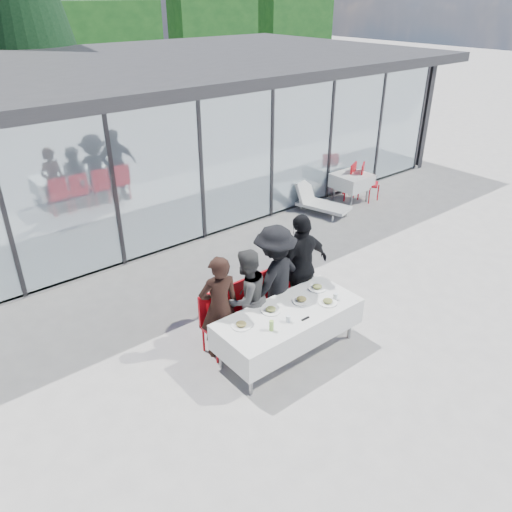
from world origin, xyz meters
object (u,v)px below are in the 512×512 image
(juice_bottle, at_px, (271,326))
(spare_chair_a, at_px, (366,180))
(diner_a, at_px, (219,307))
(diner_chair_d, at_px, (296,285))
(diner_b, at_px, (246,298))
(diner_chair_c, at_px, (270,296))
(plate_a, at_px, (241,325))
(lounger, at_px, (318,202))
(plate_b, at_px, (271,310))
(diner_d, at_px, (301,267))
(plate_c, at_px, (302,300))
(plate_d, at_px, (317,287))
(folded_eyeglasses, at_px, (305,319))
(diner_chair_b, at_px, (242,309))
(spare_table_right, at_px, (352,181))
(plate_extra, at_px, (328,302))
(dining_table, at_px, (289,323))
(spare_chair_b, at_px, (348,179))
(diner_c, at_px, (275,279))

(juice_bottle, distance_m, spare_chair_a, 7.32)
(diner_a, xyz_separation_m, diner_chair_d, (1.64, 0.11, -0.30))
(spare_chair_a, bearing_deg, diner_b, -155.54)
(diner_chair_c, bearing_deg, juice_bottle, -129.49)
(plate_a, xyz_separation_m, lounger, (5.10, 3.51, -0.52))
(diner_chair_d, distance_m, plate_b, 1.21)
(diner_d, relative_size, spare_chair_a, 1.91)
(diner_d, relative_size, plate_c, 6.44)
(diner_d, xyz_separation_m, plate_b, (-1.04, -0.46, -0.16))
(diner_chair_d, bearing_deg, plate_a, -159.79)
(diner_d, height_order, plate_d, diner_d)
(spare_chair_a, bearing_deg, folded_eyeglasses, -147.27)
(diner_chair_b, bearing_deg, diner_a, -167.74)
(diner_a, xyz_separation_m, spare_chair_a, (6.65, 2.80, -0.30))
(spare_table_right, distance_m, spare_chair_a, 0.41)
(diner_b, height_order, spare_chair_a, diner_b)
(diner_chair_d, relative_size, plate_extra, 3.38)
(dining_table, distance_m, spare_chair_a, 6.79)
(diner_chair_b, relative_size, diner_chair_c, 1.00)
(folded_eyeglasses, height_order, spare_chair_a, spare_chair_a)
(diner_a, relative_size, diner_d, 0.90)
(dining_table, bearing_deg, diner_chair_c, 70.26)
(diner_d, bearing_deg, diner_a, 1.24)
(spare_table_right, bearing_deg, plate_b, -148.87)
(folded_eyeglasses, bearing_deg, plate_b, 119.26)
(diner_chair_d, height_order, lounger, diner_chair_d)
(diner_chair_c, distance_m, plate_d, 0.79)
(diner_d, distance_m, lounger, 4.66)
(juice_bottle, bearing_deg, diner_b, 76.56)
(diner_a, relative_size, juice_bottle, 10.72)
(diner_chair_d, bearing_deg, spare_chair_b, 32.84)
(diner_d, distance_m, plate_c, 0.76)
(diner_b, bearing_deg, dining_table, 108.81)
(plate_c, xyz_separation_m, spare_chair_a, (5.51, 3.35, -0.24))
(diner_b, height_order, diner_chair_c, diner_b)
(lounger, bearing_deg, spare_table_right, -2.70)
(diner_chair_d, relative_size, juice_bottle, 6.26)
(diner_b, distance_m, diner_d, 1.15)
(diner_b, height_order, diner_chair_b, diner_b)
(diner_chair_b, relative_size, plate_c, 3.38)
(diner_chair_d, distance_m, plate_c, 0.86)
(folded_eyeglasses, distance_m, spare_chair_b, 6.87)
(plate_b, xyz_separation_m, spare_chair_b, (5.78, 3.63, -0.24))
(diner_chair_c, height_order, plate_extra, diner_chair_c)
(diner_a, height_order, juice_bottle, diner_a)
(diner_chair_d, xyz_separation_m, juice_bottle, (-1.34, -0.93, 0.29))
(lounger, bearing_deg, plate_a, -145.47)
(diner_c, xyz_separation_m, spare_chair_a, (5.58, 2.80, -0.37))
(spare_chair_b, bearing_deg, plate_d, -143.04)
(diner_c, relative_size, spare_chair_a, 1.86)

